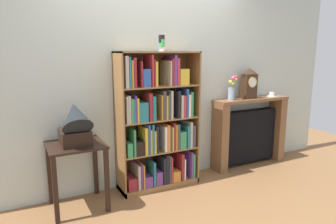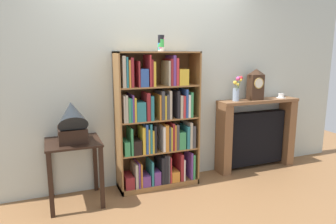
% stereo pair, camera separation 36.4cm
% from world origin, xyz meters
% --- Properties ---
extents(ground_plane, '(8.32, 6.40, 0.02)m').
position_xyz_m(ground_plane, '(0.00, 0.00, -0.01)').
color(ground_plane, brown).
extents(wall_back, '(5.32, 0.08, 2.60)m').
position_xyz_m(wall_back, '(0.25, 0.33, 1.30)').
color(wall_back, beige).
rests_on(wall_back, ground).
extents(bookshelf, '(0.97, 0.33, 1.62)m').
position_xyz_m(bookshelf, '(-0.01, 0.12, 0.74)').
color(bookshelf, olive).
rests_on(bookshelf, ground).
extents(cup_stack, '(0.07, 0.08, 0.18)m').
position_xyz_m(cup_stack, '(0.04, 0.09, 1.71)').
color(cup_stack, white).
rests_on(cup_stack, bookshelf).
extents(side_table_left, '(0.56, 0.53, 0.69)m').
position_xyz_m(side_table_left, '(-0.98, 0.03, 0.53)').
color(side_table_left, black).
rests_on(side_table_left, ground).
extents(gramophone, '(0.29, 0.47, 0.52)m').
position_xyz_m(gramophone, '(-0.98, -0.03, 0.92)').
color(gramophone, black).
rests_on(gramophone, side_table_left).
extents(fireplace_mantel, '(1.18, 0.27, 0.98)m').
position_xyz_m(fireplace_mantel, '(1.47, 0.18, 0.48)').
color(fireplace_mantel, brown).
rests_on(fireplace_mantel, ground).
extents(mantel_clock, '(0.19, 0.14, 0.42)m').
position_xyz_m(mantel_clock, '(1.41, 0.16, 1.19)').
color(mantel_clock, '#382316').
rests_on(mantel_clock, fireplace_mantel).
extents(flower_vase, '(0.13, 0.13, 0.33)m').
position_xyz_m(flower_vase, '(1.11, 0.15, 1.13)').
color(flower_vase, '#99B2D1').
rests_on(flower_vase, fireplace_mantel).
extents(teacup_with_saucer, '(0.13, 0.13, 0.06)m').
position_xyz_m(teacup_with_saucer, '(1.86, 0.16, 1.01)').
color(teacup_with_saucer, white).
rests_on(teacup_with_saucer, fireplace_mantel).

